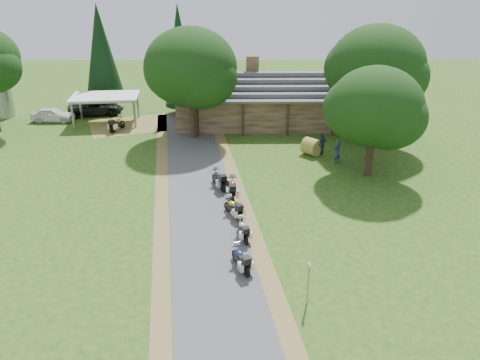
{
  "coord_description": "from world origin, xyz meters",
  "views": [
    {
      "loc": [
        1.34,
        -20.54,
        13.3
      ],
      "look_at": [
        1.61,
        6.0,
        1.6
      ],
      "focal_mm": 35.0,
      "sensor_mm": 36.0,
      "label": 1
    }
  ],
  "objects_px": {
    "motorcycle_row_a": "(241,258)",
    "motorcycle_carport_a": "(117,123)",
    "car_white_sedan": "(52,113)",
    "motorcycle_row_e": "(219,178)",
    "motorcycle_row_d": "(232,188)",
    "carport": "(106,109)",
    "hay_bale": "(312,147)",
    "lodge": "(283,97)",
    "motorcycle_row_c": "(233,207)",
    "motorcycle_row_b": "(243,229)",
    "car_dark_suv": "(95,104)"
  },
  "relations": [
    {
      "from": "motorcycle_row_e",
      "to": "motorcycle_carport_a",
      "type": "height_order",
      "value": "motorcycle_carport_a"
    },
    {
      "from": "motorcycle_row_a",
      "to": "motorcycle_carport_a",
      "type": "xyz_separation_m",
      "value": [
        -11.17,
        22.33,
        0.09
      ]
    },
    {
      "from": "lodge",
      "to": "motorcycle_row_c",
      "type": "height_order",
      "value": "lodge"
    },
    {
      "from": "lodge",
      "to": "hay_bale",
      "type": "bearing_deg",
      "value": -81.3
    },
    {
      "from": "motorcycle_row_a",
      "to": "motorcycle_row_d",
      "type": "distance_m",
      "value": 8.01
    },
    {
      "from": "motorcycle_row_a",
      "to": "motorcycle_row_b",
      "type": "relative_size",
      "value": 1.06
    },
    {
      "from": "lodge",
      "to": "car_white_sedan",
      "type": "relative_size",
      "value": 4.05
    },
    {
      "from": "motorcycle_row_a",
      "to": "motorcycle_row_c",
      "type": "distance_m",
      "value": 5.47
    },
    {
      "from": "motorcycle_row_c",
      "to": "motorcycle_row_e",
      "type": "distance_m",
      "value": 4.26
    },
    {
      "from": "carport",
      "to": "motorcycle_row_d",
      "type": "relative_size",
      "value": 2.97
    },
    {
      "from": "carport",
      "to": "hay_bale",
      "type": "xyz_separation_m",
      "value": [
        18.55,
        -8.99,
        -0.68
      ]
    },
    {
      "from": "motorcycle_row_e",
      "to": "carport",
      "type": "bearing_deg",
      "value": 13.59
    },
    {
      "from": "car_white_sedan",
      "to": "motorcycle_carport_a",
      "type": "bearing_deg",
      "value": -110.26
    },
    {
      "from": "motorcycle_row_a",
      "to": "motorcycle_row_b",
      "type": "height_order",
      "value": "motorcycle_row_a"
    },
    {
      "from": "motorcycle_row_d",
      "to": "car_dark_suv",
      "type": "bearing_deg",
      "value": 34.51
    },
    {
      "from": "hay_bale",
      "to": "motorcycle_row_e",
      "type": "bearing_deg",
      "value": -139.06
    },
    {
      "from": "hay_bale",
      "to": "motorcycle_carport_a",
      "type": "bearing_deg",
      "value": 159.24
    },
    {
      "from": "carport",
      "to": "motorcycle_row_d",
      "type": "bearing_deg",
      "value": -59.97
    },
    {
      "from": "motorcycle_row_a",
      "to": "motorcycle_row_c",
      "type": "bearing_deg",
      "value": -18.49
    },
    {
      "from": "car_white_sedan",
      "to": "motorcycle_row_e",
      "type": "distance_m",
      "value": 23.02
    },
    {
      "from": "motorcycle_row_c",
      "to": "motorcycle_carport_a",
      "type": "bearing_deg",
      "value": 3.0
    },
    {
      "from": "motorcycle_row_c",
      "to": "car_white_sedan",
      "type": "bearing_deg",
      "value": 12.16
    },
    {
      "from": "motorcycle_row_c",
      "to": "motorcycle_row_d",
      "type": "distance_m",
      "value": 2.55
    },
    {
      "from": "motorcycle_row_c",
      "to": "motorcycle_carport_a",
      "type": "xyz_separation_m",
      "value": [
        -10.79,
        16.87,
        0.09
      ]
    },
    {
      "from": "lodge",
      "to": "hay_bale",
      "type": "xyz_separation_m",
      "value": [
        1.43,
        -9.34,
        -1.77
      ]
    },
    {
      "from": "motorcycle_row_b",
      "to": "hay_bale",
      "type": "relative_size",
      "value": 1.26
    },
    {
      "from": "motorcycle_row_b",
      "to": "motorcycle_row_d",
      "type": "height_order",
      "value": "motorcycle_row_d"
    },
    {
      "from": "motorcycle_row_c",
      "to": "hay_bale",
      "type": "xyz_separation_m",
      "value": [
        6.23,
        10.42,
        0.07
      ]
    },
    {
      "from": "car_dark_suv",
      "to": "hay_bale",
      "type": "xyz_separation_m",
      "value": [
        20.5,
        -11.88,
        -0.44
      ]
    },
    {
      "from": "car_white_sedan",
      "to": "hay_bale",
      "type": "bearing_deg",
      "value": -108.34
    },
    {
      "from": "car_white_sedan",
      "to": "motorcycle_row_e",
      "type": "relative_size",
      "value": 2.66
    },
    {
      "from": "car_dark_suv",
      "to": "motorcycle_row_e",
      "type": "bearing_deg",
      "value": -158.06
    },
    {
      "from": "motorcycle_row_c",
      "to": "carport",
      "type": "bearing_deg",
      "value": 2.8
    },
    {
      "from": "motorcycle_row_e",
      "to": "motorcycle_carport_a",
      "type": "distance_m",
      "value": 16.06
    },
    {
      "from": "carport",
      "to": "car_dark_suv",
      "type": "bearing_deg",
      "value": 118.1
    },
    {
      "from": "carport",
      "to": "hay_bale",
      "type": "relative_size",
      "value": 4.63
    },
    {
      "from": "lodge",
      "to": "carport",
      "type": "height_order",
      "value": "lodge"
    },
    {
      "from": "carport",
      "to": "motorcycle_row_a",
      "type": "distance_m",
      "value": 27.92
    },
    {
      "from": "motorcycle_row_d",
      "to": "motorcycle_carport_a",
      "type": "height_order",
      "value": "motorcycle_row_d"
    },
    {
      "from": "motorcycle_row_b",
      "to": "car_dark_suv",
      "type": "bearing_deg",
      "value": 16.87
    },
    {
      "from": "motorcycle_row_c",
      "to": "motorcycle_row_a",
      "type": "bearing_deg",
      "value": 154.29
    },
    {
      "from": "lodge",
      "to": "motorcycle_row_c",
      "type": "distance_m",
      "value": 20.42
    },
    {
      "from": "car_dark_suv",
      "to": "motorcycle_row_e",
      "type": "xyz_separation_m",
      "value": [
        13.27,
        -18.15,
        -0.43
      ]
    },
    {
      "from": "motorcycle_row_a",
      "to": "motorcycle_row_d",
      "type": "height_order",
      "value": "motorcycle_row_d"
    },
    {
      "from": "motorcycle_row_e",
      "to": "hay_bale",
      "type": "bearing_deg",
      "value": -72.03
    },
    {
      "from": "car_white_sedan",
      "to": "motorcycle_row_b",
      "type": "distance_m",
      "value": 28.97
    },
    {
      "from": "carport",
      "to": "motorcycle_row_e",
      "type": "bearing_deg",
      "value": -59.43
    },
    {
      "from": "motorcycle_row_d",
      "to": "carport",
      "type": "bearing_deg",
      "value": 34.79
    },
    {
      "from": "motorcycle_carport_a",
      "to": "hay_bale",
      "type": "relative_size",
      "value": 1.51
    },
    {
      "from": "motorcycle_row_a",
      "to": "car_dark_suv",
      "type": "bearing_deg",
      "value": 5.43
    }
  ]
}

